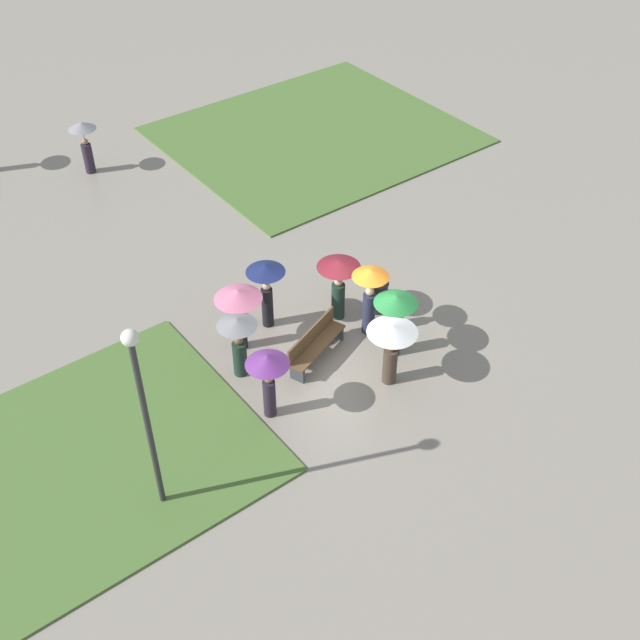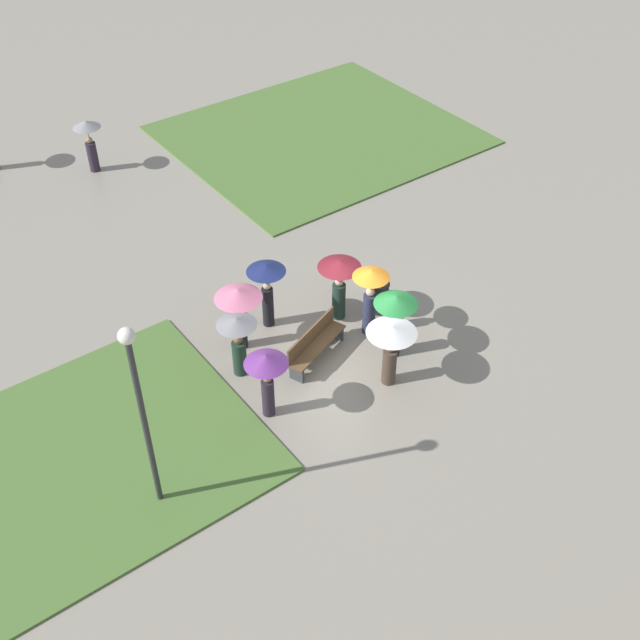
% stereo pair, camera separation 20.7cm
% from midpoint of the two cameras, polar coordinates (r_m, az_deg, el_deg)
% --- Properties ---
extents(ground_plane, '(90.00, 90.00, 0.00)m').
position_cam_midpoint_polar(ground_plane, '(20.28, 2.07, -1.69)').
color(ground_plane, gray).
extents(lawn_patch_near, '(7.76, 6.16, 0.06)m').
position_cam_midpoint_polar(lawn_patch_near, '(18.30, -16.67, -9.75)').
color(lawn_patch_near, '#4C7033').
rests_on(lawn_patch_near, ground_plane).
extents(lawn_patch_far, '(9.87, 8.72, 0.06)m').
position_cam_midpoint_polar(lawn_patch_far, '(29.48, 0.16, 13.04)').
color(lawn_patch_far, '#4C7033').
rests_on(lawn_patch_far, ground_plane).
extents(park_bench, '(2.01, 1.10, 0.90)m').
position_cam_midpoint_polar(park_bench, '(19.58, -0.08, -1.64)').
color(park_bench, brown).
rests_on(park_bench, ground_plane).
extents(lamp_post, '(0.32, 0.32, 4.69)m').
position_cam_midpoint_polar(lamp_post, '(15.08, -12.32, -5.50)').
color(lamp_post, '#2D2D30').
rests_on(lamp_post, ground_plane).
extents(trash_bin, '(0.50, 0.50, 0.90)m').
position_cam_midpoint_polar(trash_bin, '(21.05, 4.53, 1.64)').
color(trash_bin, '#232326').
rests_on(trash_bin, ground_plane).
extents(crowd_person_orange, '(0.93, 0.93, 1.97)m').
position_cam_midpoint_polar(crowd_person_orange, '(19.81, 3.90, 2.13)').
color(crowd_person_orange, '#282D47').
rests_on(crowd_person_orange, ground_plane).
extents(crowd_person_green, '(1.07, 1.07, 1.81)m').
position_cam_midpoint_polar(crowd_person_green, '(19.27, 5.66, 0.46)').
color(crowd_person_green, black).
rests_on(crowd_person_green, ground_plane).
extents(crowd_person_navy, '(0.99, 0.99, 1.91)m').
position_cam_midpoint_polar(crowd_person_navy, '(20.01, -3.52, 2.76)').
color(crowd_person_navy, black).
rests_on(crowd_person_navy, ground_plane).
extents(crowd_person_white, '(1.19, 1.19, 1.74)m').
position_cam_midpoint_polar(crowd_person_white, '(18.49, 5.40, -1.49)').
color(crowd_person_white, '#47382D').
rests_on(crowd_person_white, ground_plane).
extents(crowd_person_maroon, '(1.12, 1.12, 1.80)m').
position_cam_midpoint_polar(crowd_person_maroon, '(20.28, 1.67, 3.07)').
color(crowd_person_maroon, '#1E3328').
rests_on(crowd_person_maroon, ground_plane).
extents(crowd_person_grey, '(0.97, 0.97, 1.71)m').
position_cam_midpoint_polar(crowd_person_grey, '(18.81, -5.56, -1.14)').
color(crowd_person_grey, '#1E3328').
rests_on(crowd_person_grey, ground_plane).
extents(crowd_person_purple, '(1.00, 1.00, 1.82)m').
position_cam_midpoint_polar(crowd_person_purple, '(17.62, -3.49, -3.55)').
color(crowd_person_purple, '#2D2333').
rests_on(crowd_person_purple, ground_plane).
extents(crowd_person_pink, '(1.18, 1.18, 1.81)m').
position_cam_midpoint_polar(crowd_person_pink, '(19.36, -5.50, 1.33)').
color(crowd_person_pink, black).
rests_on(crowd_person_pink, ground_plane).
extents(lone_walker_far_path, '(0.91, 0.91, 1.80)m').
position_cam_midpoint_polar(lone_walker_far_path, '(27.75, -15.92, 12.44)').
color(lone_walker_far_path, '#2D2333').
rests_on(lone_walker_far_path, ground_plane).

